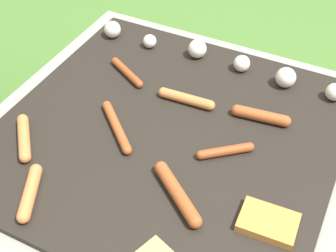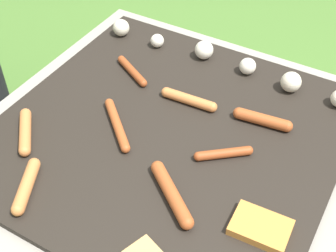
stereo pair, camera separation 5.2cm
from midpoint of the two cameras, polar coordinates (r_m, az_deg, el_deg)
name	(u,v)px [view 1 (the left image)]	position (r m, az deg, el deg)	size (l,w,h in m)	color
ground_plane	(168,226)	(1.52, -1.00, -12.11)	(14.00, 14.00, 0.00)	#47702D
grill	(168,184)	(1.36, -1.11, -7.15)	(0.96, 0.96, 0.42)	gray
sausage_front_left	(30,192)	(1.10, -17.80, -7.76)	(0.09, 0.15, 0.03)	#C6753D
sausage_back_right	(116,127)	(1.21, -7.53, -0.10)	(0.16, 0.14, 0.02)	#A34C23
sausage_front_center	(127,72)	(1.38, -6.12, 6.51)	(0.14, 0.09, 0.02)	#93421E
sausage_mid_left	(177,193)	(1.05, -0.31, -8.23)	(0.16, 0.13, 0.03)	#A34C23
sausage_back_left	(261,116)	(1.24, 10.07, 1.22)	(0.16, 0.05, 0.03)	#A34C23
sausage_mid_right	(225,151)	(1.14, 5.71, -3.07)	(0.12, 0.10, 0.02)	#93421E
sausage_back_center	(186,99)	(1.28, 1.08, 3.32)	(0.17, 0.03, 0.03)	#C6753D
sausage_front_right	(24,138)	(1.23, -18.34, -1.39)	(0.12, 0.13, 0.03)	#C6753D
bread_slice_left	(268,222)	(1.02, 10.67, -11.51)	(0.13, 0.09, 0.02)	#D18438
mushroom_row	(219,58)	(1.41, 5.12, 8.25)	(0.76, 0.08, 0.06)	beige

